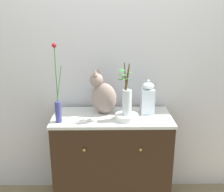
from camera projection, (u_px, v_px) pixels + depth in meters
wall_back at (112, 62)px, 2.46m from camera, size 4.40×0.08×2.60m
sideboard at (112, 161)px, 2.42m from camera, size 1.02×0.49×0.89m
cat_sitting at (103, 95)px, 2.31m from camera, size 0.40×0.22×0.40m
vase_slim_green at (58, 104)px, 2.12m from camera, size 0.07×0.05×0.64m
bowl_porcelain at (127, 117)px, 2.21m from camera, size 0.19×0.19×0.05m
vase_glass_clear at (127, 99)px, 2.16m from camera, size 0.13×0.14×0.43m
jar_lidded_porcelain at (148, 98)px, 2.32m from camera, size 0.11×0.11×0.30m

